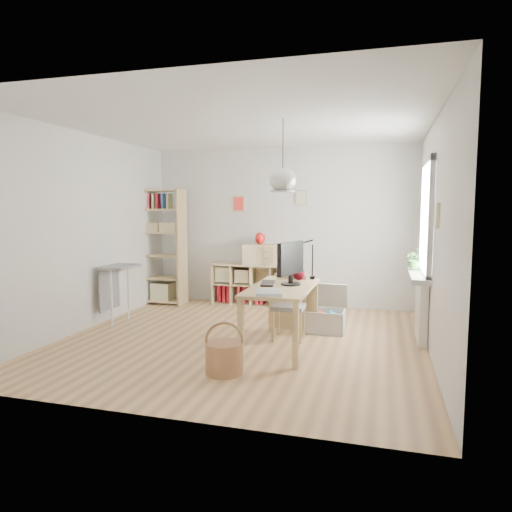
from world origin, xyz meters
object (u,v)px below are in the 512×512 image
(tall_bookshelf, at_px, (162,242))
(monitor, at_px, (291,261))
(chair, at_px, (289,303))
(drawer_chest, at_px, (260,254))
(cube_shelf, at_px, (252,288))
(storage_chest, at_px, (324,316))
(desk, at_px, (282,293))

(tall_bookshelf, xyz_separation_m, monitor, (2.67, -1.87, -0.04))
(chair, bearing_deg, drawer_chest, 114.57)
(monitor, bearing_deg, tall_bookshelf, 160.29)
(monitor, bearing_deg, drawer_chest, 129.61)
(cube_shelf, relative_size, monitor, 2.37)
(storage_chest, distance_m, drawer_chest, 1.95)
(desk, relative_size, monitor, 2.53)
(storage_chest, bearing_deg, tall_bookshelf, 161.29)
(desk, bearing_deg, monitor, 44.32)
(desk, xyz_separation_m, storage_chest, (0.40, 0.88, -0.45))
(tall_bookshelf, bearing_deg, monitor, -34.92)
(chair, distance_m, drawer_chest, 2.04)
(desk, distance_m, cube_shelf, 2.48)
(chair, xyz_separation_m, storage_chest, (0.39, 0.48, -0.26))
(storage_chest, bearing_deg, desk, -113.23)
(tall_bookshelf, bearing_deg, chair, -30.87)
(cube_shelf, xyz_separation_m, tall_bookshelf, (-1.56, -0.28, 0.79))
(cube_shelf, distance_m, monitor, 2.53)
(cube_shelf, relative_size, storage_chest, 2.08)
(cube_shelf, relative_size, chair, 1.74)
(storage_chest, height_order, drawer_chest, drawer_chest)
(tall_bookshelf, height_order, chair, tall_bookshelf)
(tall_bookshelf, relative_size, drawer_chest, 3.34)
(cube_shelf, height_order, tall_bookshelf, tall_bookshelf)
(tall_bookshelf, xyz_separation_m, drawer_chest, (1.72, 0.24, -0.20))
(cube_shelf, distance_m, tall_bookshelf, 1.77)
(storage_chest, bearing_deg, cube_shelf, 137.39)
(chair, bearing_deg, cube_shelf, 117.82)
(cube_shelf, height_order, chair, chair)
(storage_chest, relative_size, monitor, 1.14)
(chair, xyz_separation_m, monitor, (0.08, -0.31, 0.58))
(tall_bookshelf, height_order, monitor, tall_bookshelf)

